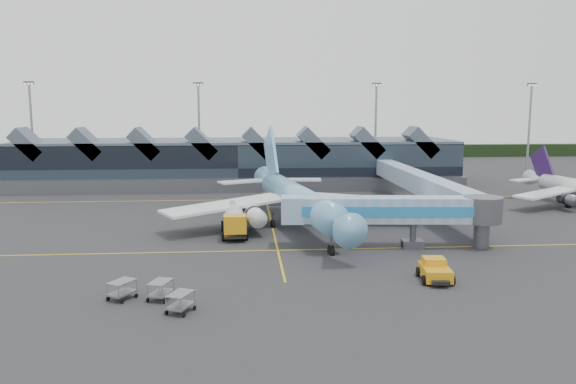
{
  "coord_description": "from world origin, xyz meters",
  "views": [
    {
      "loc": [
        -3.69,
        -70.86,
        16.41
      ],
      "look_at": [
        2.1,
        3.79,
        5.0
      ],
      "focal_mm": 35.0,
      "sensor_mm": 36.0,
      "label": 1
    }
  ],
  "objects": [
    {
      "name": "baggage_carts",
      "position": [
        -11.42,
        -24.86,
        0.91
      ],
      "size": [
        7.81,
        6.29,
        1.63
      ],
      "rotation": [
        0.0,
        0.0,
        -0.42
      ],
      "color": "gray",
      "rests_on": "ground"
    },
    {
      "name": "main_airliner",
      "position": [
        3.2,
        5.13,
        4.03
      ],
      "size": [
        36.64,
        42.61,
        13.72
      ],
      "rotation": [
        0.0,
        0.0,
        0.17
      ],
      "color": "#6BB5DA",
      "rests_on": "ground"
    },
    {
      "name": "jet_bridge",
      "position": [
        14.81,
        -7.89,
        4.35
      ],
      "size": [
        25.74,
        5.72,
        6.17
      ],
      "rotation": [
        0.0,
        0.0,
        -0.08
      ],
      "color": "#7EAED2",
      "rests_on": "ground"
    },
    {
      "name": "fuel_truck",
      "position": [
        -5.18,
        0.92,
        2.07
      ],
      "size": [
        3.62,
        11.05,
        3.69
      ],
      "rotation": [
        0.0,
        0.0,
        0.05
      ],
      "color": "black",
      "rests_on": "ground"
    },
    {
      "name": "pushback_tug",
      "position": [
        14.3,
        -20.41,
        0.92
      ],
      "size": [
        3.33,
        4.86,
        2.05
      ],
      "rotation": [
        0.0,
        0.0,
        -0.11
      ],
      "color": "orange",
      "rests_on": "ground"
    },
    {
      "name": "terminal",
      "position": [
        -5.07,
        47.35,
        4.88
      ],
      "size": [
        90.0,
        22.25,
        12.52
      ],
      "color": "black",
      "rests_on": "ground"
    },
    {
      "name": "light_masts",
      "position": [
        21.0,
        62.8,
        12.49
      ],
      "size": [
        132.4,
        42.56,
        22.45
      ],
      "color": "gray",
      "rests_on": "ground"
    },
    {
      "name": "taxi_stripes",
      "position": [
        0.0,
        10.0,
        0.01
      ],
      "size": [
        120.0,
        60.0,
        0.01
      ],
      "color": "gold",
      "rests_on": "ground"
    },
    {
      "name": "ground",
      "position": [
        0.0,
        0.0,
        0.0
      ],
      "size": [
        260.0,
        260.0,
        0.0
      ],
      "primitive_type": "plane",
      "color": "#2A2A2C",
      "rests_on": "ground"
    },
    {
      "name": "tree_line_far",
      "position": [
        0.0,
        110.0,
        2.0
      ],
      "size": [
        260.0,
        4.0,
        4.0
      ],
      "primitive_type": "cube",
      "color": "black",
      "rests_on": "ground"
    }
  ]
}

